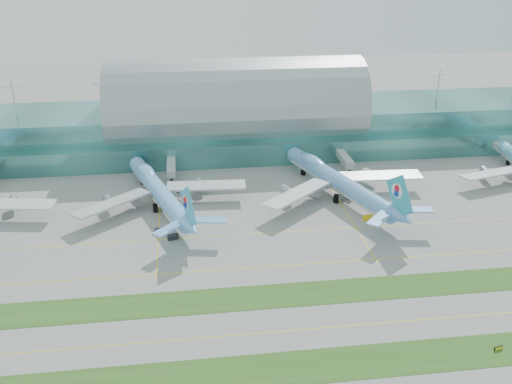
{
  "coord_description": "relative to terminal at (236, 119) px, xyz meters",
  "views": [
    {
      "loc": [
        -24.38,
        -132.47,
        93.53
      ],
      "look_at": [
        0.0,
        55.0,
        9.0
      ],
      "focal_mm": 40.0,
      "sensor_mm": 36.0,
      "label": 1
    }
  ],
  "objects": [
    {
      "name": "ground",
      "position": [
        -0.01,
        -128.79,
        -14.23
      ],
      "size": [
        700.0,
        700.0,
        0.0
      ],
      "primitive_type": "plane",
      "color": "gray",
      "rests_on": "ground"
    },
    {
      "name": "terminal",
      "position": [
        0.0,
        0.0,
        0.0
      ],
      "size": [
        340.0,
        69.1,
        36.0
      ],
      "color": "#3D7A75",
      "rests_on": "ground"
    },
    {
      "name": "grass_strip_near",
      "position": [
        -0.01,
        -156.79,
        -14.19
      ],
      "size": [
        420.0,
        12.0,
        0.08
      ],
      "primitive_type": "cube",
      "color": "#2D591E",
      "rests_on": "ground"
    },
    {
      "name": "grass_strip_far",
      "position": [
        -0.01,
        -126.79,
        -14.19
      ],
      "size": [
        420.0,
        12.0,
        0.08
      ],
      "primitive_type": "cube",
      "color": "#2D591E",
      "rests_on": "ground"
    },
    {
      "name": "taxiline_b",
      "position": [
        -0.01,
        -142.79,
        -14.22
      ],
      "size": [
        420.0,
        0.35,
        0.01
      ],
      "primitive_type": "cube",
      "color": "yellow",
      "rests_on": "ground"
    },
    {
      "name": "taxiline_c",
      "position": [
        -0.01,
        -110.79,
        -14.22
      ],
      "size": [
        420.0,
        0.35,
        0.01
      ],
      "primitive_type": "cube",
      "color": "yellow",
      "rests_on": "ground"
    },
    {
      "name": "taxiline_d",
      "position": [
        -0.01,
        -88.79,
        -14.22
      ],
      "size": [
        420.0,
        0.35,
        0.01
      ],
      "primitive_type": "cube",
      "color": "yellow",
      "rests_on": "ground"
    },
    {
      "name": "airliner_b",
      "position": [
        -35.49,
        -61.67,
        -7.72
      ],
      "size": [
        64.02,
        74.4,
        21.09
      ],
      "rotation": [
        0.0,
        0.0,
        0.32
      ],
      "color": "#70B3F6",
      "rests_on": "ground"
    },
    {
      "name": "airliner_c",
      "position": [
        33.43,
        -62.05,
        -7.27
      ],
      "size": [
        68.17,
        79.3,
        22.55
      ],
      "rotation": [
        0.0,
        0.0,
        0.34
      ],
      "color": "#6099D4",
      "rests_on": "ground"
    },
    {
      "name": "gse_c",
      "position": [
        -30.44,
        -89.03,
        -13.39
      ],
      "size": [
        3.91,
        2.66,
        1.68
      ],
      "primitive_type": "cube",
      "rotation": [
        0.0,
        0.0,
        0.25
      ],
      "color": "black",
      "rests_on": "ground"
    },
    {
      "name": "gse_d",
      "position": [
        -35.38,
        -83.61,
        -13.51
      ],
      "size": [
        3.33,
        1.98,
        1.44
      ],
      "primitive_type": "cube",
      "rotation": [
        0.0,
        0.0,
        0.09
      ],
      "color": "black",
      "rests_on": "ground"
    },
    {
      "name": "gse_e",
      "position": [
        39.93,
        -83.49,
        -13.4
      ],
      "size": [
        4.39,
        2.62,
        1.65
      ],
      "primitive_type": "cube",
      "rotation": [
        0.0,
        0.0,
        0.2
      ],
      "color": "yellow",
      "rests_on": "ground"
    },
    {
      "name": "gse_f",
      "position": [
        54.27,
        -79.98,
        -13.52
      ],
      "size": [
        3.07,
        2.29,
        1.42
      ],
      "primitive_type": "cube",
      "rotation": [
        0.0,
        0.0,
        0.21
      ],
      "color": "black",
      "rests_on": "ground"
    },
    {
      "name": "taxiway_sign_east",
      "position": [
        49.83,
        -156.87,
        -13.69
      ],
      "size": [
        2.52,
        0.9,
        1.08
      ],
      "rotation": [
        0.0,
        0.0,
        0.25
      ],
      "color": "black",
      "rests_on": "ground"
    }
  ]
}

